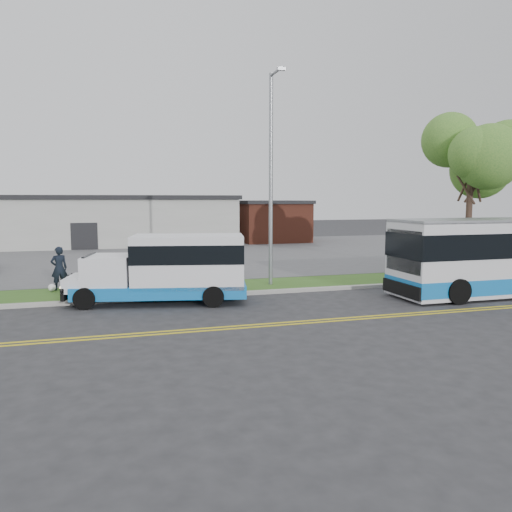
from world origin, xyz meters
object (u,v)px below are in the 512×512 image
object	(u,v)px
streetlight_near	(271,172)
shuttle_bus	(171,267)
tree_east	(472,157)
parked_car_a	(162,250)
pedestrian	(59,268)

from	to	relation	value
streetlight_near	shuttle_bus	distance (m)	6.58
tree_east	parked_car_a	world-z (taller)	tree_east
streetlight_near	parked_car_a	xyz separation A→B (m)	(-3.88, 10.59, -4.48)
tree_east	parked_car_a	bearing A→B (deg)	145.25
shuttle_bus	parked_car_a	size ratio (longest dim) A/B	1.81
shuttle_bus	streetlight_near	bearing A→B (deg)	36.73
tree_east	shuttle_bus	world-z (taller)	tree_east
tree_east	shuttle_bus	xyz separation A→B (m)	(-15.86, -2.54, -4.79)
pedestrian	parked_car_a	xyz separation A→B (m)	(5.39, 9.32, -0.30)
tree_east	shuttle_bus	size ratio (longest dim) A/B	1.16
tree_east	pedestrian	size ratio (longest dim) A/B	4.38
tree_east	streetlight_near	world-z (taller)	streetlight_near
shuttle_bus	tree_east	bearing A→B (deg)	20.83
streetlight_near	shuttle_bus	world-z (taller)	streetlight_near
streetlight_near	pedestrian	xyz separation A→B (m)	(-9.27, 1.27, -4.18)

